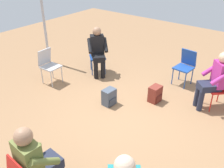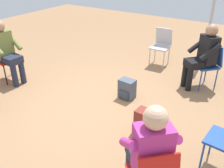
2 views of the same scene
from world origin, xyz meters
The scene contains 10 objects.
ground_plane centered at (0.00, 0.00, 0.00)m, with size 14.00×14.00×0.00m, color #99704C.
chair_southeast centered at (1.80, -1.32, 0.50)m, with size 0.59×0.58×0.85m.
chair_east centered at (2.32, -0.12, 0.50)m, with size 0.45×0.41×0.85m.
chair_north centered at (-0.14, 2.26, 0.50)m, with size 0.43×0.46×0.85m.
person_in_magenta centered at (-1.20, -1.45, 0.69)m, with size 0.63×0.63×1.24m.
person_in_black centered at (1.68, -1.21, 0.69)m, with size 0.63×0.63×1.24m.
person_in_olive centered at (-0.15, 2.10, 0.69)m, with size 0.52×0.54×1.24m.
backpack_near_laptop_user centered at (-0.17, -0.95, 0.16)m, with size 0.27×0.30×0.36m.
backpack_by_empty_chair centered at (0.55, -0.24, 0.16)m, with size 0.26×0.30×0.36m.
tent_pole_far centered at (3.33, -0.91, 1.37)m, with size 0.07×0.07×2.75m, color #B2B2B7.
Camera 2 is at (-2.91, -2.14, 2.36)m, focal length 40.00 mm.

